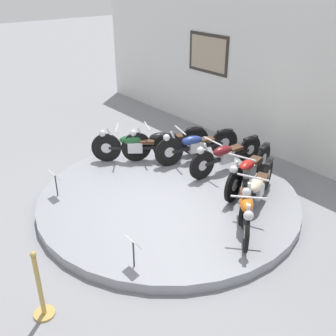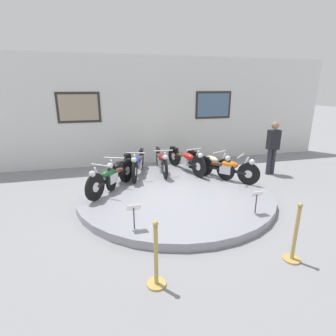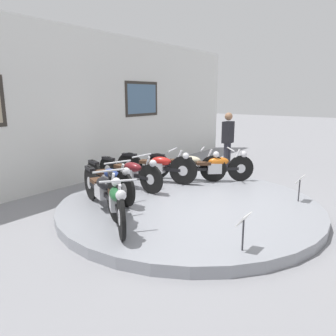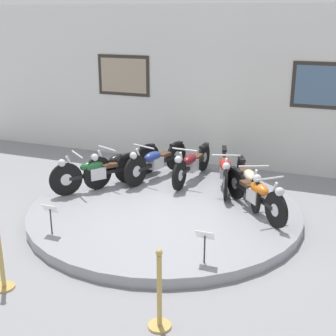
# 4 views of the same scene
# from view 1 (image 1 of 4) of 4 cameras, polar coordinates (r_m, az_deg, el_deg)

# --- Properties ---
(ground_plane) EXTENTS (60.00, 60.00, 0.00)m
(ground_plane) POSITION_cam_1_polar(r_m,az_deg,el_deg) (7.61, 0.11, -4.88)
(ground_plane) COLOR gray
(display_platform) EXTENTS (4.91, 4.91, 0.18)m
(display_platform) POSITION_cam_1_polar(r_m,az_deg,el_deg) (7.56, 0.11, -4.32)
(display_platform) COLOR gray
(display_platform) RESTS_ON ground_plane
(back_wall) EXTENTS (14.00, 0.22, 3.74)m
(back_wall) POSITION_cam_1_polar(r_m,az_deg,el_deg) (9.23, 16.98, 12.39)
(back_wall) COLOR silver
(back_wall) RESTS_ON ground_plane
(motorcycle_green) EXTENTS (1.28, 1.61, 0.80)m
(motorcycle_green) POSITION_cam_1_polar(r_m,az_deg,el_deg) (8.65, -4.79, 3.38)
(motorcycle_green) COLOR black
(motorcycle_green) RESTS_ON display_platform
(motorcycle_black) EXTENTS (0.85, 1.87, 0.81)m
(motorcycle_black) POSITION_cam_1_polar(r_m,az_deg,el_deg) (8.78, -0.55, 3.90)
(motorcycle_black) COLOR black
(motorcycle_black) RESTS_ON display_platform
(motorcycle_blue) EXTENTS (0.70, 1.93, 0.80)m
(motorcycle_blue) POSITION_cam_1_polar(r_m,az_deg,el_deg) (8.65, 4.06, 3.41)
(motorcycle_blue) COLOR black
(motorcycle_blue) RESTS_ON display_platform
(motorcycle_maroon) EXTENTS (0.54, 1.96, 0.78)m
(motorcycle_maroon) POSITION_cam_1_polar(r_m,az_deg,el_deg) (8.28, 8.35, 1.95)
(motorcycle_maroon) COLOR black
(motorcycle_maroon) RESTS_ON display_platform
(motorcycle_red) EXTENTS (0.69, 1.94, 0.80)m
(motorcycle_red) POSITION_cam_1_polar(r_m,az_deg,el_deg) (7.73, 11.62, -0.10)
(motorcycle_red) COLOR black
(motorcycle_red) RESTS_ON display_platform
(motorcycle_cream) EXTENTS (0.84, 1.83, 0.79)m
(motorcycle_cream) POSITION_cam_1_polar(r_m,az_deg,el_deg) (7.13, 12.79, -2.83)
(motorcycle_cream) COLOR black
(motorcycle_cream) RESTS_ON display_platform
(motorcycle_orange) EXTENTS (1.36, 1.49, 0.78)m
(motorcycle_orange) POSITION_cam_1_polar(r_m,az_deg,el_deg) (6.58, 11.22, -5.43)
(motorcycle_orange) COLOR black
(motorcycle_orange) RESTS_ON display_platform
(info_placard_front_left) EXTENTS (0.26, 0.11, 0.51)m
(info_placard_front_left) POSITION_cam_1_polar(r_m,az_deg,el_deg) (7.57, -16.03, -1.48)
(info_placard_front_left) COLOR #333338
(info_placard_front_left) RESTS_ON display_platform
(info_placard_front_centre) EXTENTS (0.26, 0.11, 0.51)m
(info_placard_front_centre) POSITION_cam_1_polar(r_m,az_deg,el_deg) (5.64, -5.07, -11.15)
(info_placard_front_centre) COLOR #333338
(info_placard_front_centre) RESTS_ON display_platform
(stanchion_post_right_of_entry) EXTENTS (0.28, 0.28, 1.02)m
(stanchion_post_right_of_entry) POSITION_cam_1_polar(r_m,az_deg,el_deg) (5.45, -17.96, -17.07)
(stanchion_post_right_of_entry) COLOR tan
(stanchion_post_right_of_entry) RESTS_ON ground_plane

